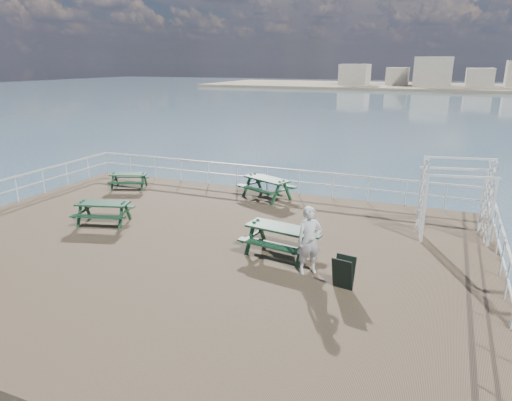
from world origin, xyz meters
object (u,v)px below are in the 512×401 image
object	(u,v)px
picnic_table_c	(280,234)
picnic_table_d	(103,208)
person	(309,240)
trellis_arbor	(454,203)
picnic_table_a	(129,178)
picnic_table_b	(267,183)

from	to	relation	value
picnic_table_c	picnic_table_d	bearing A→B (deg)	-172.64
picnic_table_c	person	xyz separation A→B (m)	(1.15, -0.90, 0.31)
picnic_table_c	picnic_table_d	world-z (taller)	picnic_table_c
picnic_table_d	person	size ratio (longest dim) A/B	1.14
trellis_arbor	picnic_table_c	bearing A→B (deg)	-155.84
picnic_table_a	person	xyz separation A→B (m)	(9.95, -5.20, 0.44)
picnic_table_c	person	size ratio (longest dim) A/B	1.19
picnic_table_b	picnic_table_d	distance (m)	6.66
picnic_table_d	person	xyz separation A→B (m)	(7.83, -1.02, 0.37)
picnic_table_a	person	size ratio (longest dim) A/B	1.05
picnic_table_a	picnic_table_c	bearing A→B (deg)	-46.59
picnic_table_c	picnic_table_d	distance (m)	6.68
picnic_table_d	person	bearing A→B (deg)	-23.61
picnic_table_d	picnic_table_b	bearing A→B (deg)	34.79
picnic_table_a	picnic_table_b	size ratio (longest dim) A/B	0.78
picnic_table_b	person	distance (m)	7.19
person	trellis_arbor	bearing A→B (deg)	15.89
picnic_table_a	picnic_table_b	xyz separation A→B (m)	(6.31, 0.99, 0.13)
picnic_table_c	trellis_arbor	world-z (taller)	trellis_arbor
picnic_table_d	person	distance (m)	7.90
picnic_table_d	trellis_arbor	world-z (taller)	trellis_arbor
picnic_table_a	picnic_table_c	world-z (taller)	picnic_table_c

